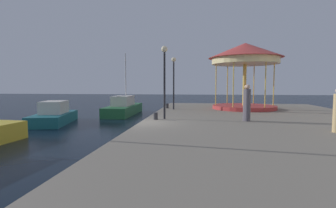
{
  "coord_description": "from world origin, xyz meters",
  "views": [
    {
      "loc": [
        3.08,
        -13.05,
        2.77
      ],
      "look_at": [
        0.84,
        5.49,
        1.36
      ],
      "focal_mm": 27.13,
      "sensor_mm": 36.0,
      "label": 1
    }
  ],
  "objects_px": {
    "lamp_post_near_edge": "(164,69)",
    "person_near_carousel": "(246,104)",
    "sailboat_green": "(124,107)",
    "carousel": "(245,60)",
    "person_far_corner": "(247,104)",
    "lamp_post_mid_promenade": "(174,74)",
    "bollard_north": "(167,106)",
    "bollard_center": "(156,116)",
    "motorboat_teal": "(54,115)"
  },
  "relations": [
    {
      "from": "lamp_post_mid_promenade",
      "to": "bollard_north",
      "type": "bearing_deg",
      "value": 122.98
    },
    {
      "from": "carousel",
      "to": "lamp_post_mid_promenade",
      "type": "bearing_deg",
      "value": -169.13
    },
    {
      "from": "bollard_center",
      "to": "person_near_carousel",
      "type": "xyz_separation_m",
      "value": [
        5.01,
        0.07,
        0.73
      ]
    },
    {
      "from": "bollard_north",
      "to": "person_near_carousel",
      "type": "relative_size",
      "value": 0.2
    },
    {
      "from": "lamp_post_mid_promenade",
      "to": "bollard_north",
      "type": "relative_size",
      "value": 10.39
    },
    {
      "from": "carousel",
      "to": "lamp_post_mid_promenade",
      "type": "height_order",
      "value": "carousel"
    },
    {
      "from": "motorboat_teal",
      "to": "carousel",
      "type": "height_order",
      "value": "carousel"
    },
    {
      "from": "lamp_post_near_edge",
      "to": "bollard_center",
      "type": "distance_m",
      "value": 2.73
    },
    {
      "from": "lamp_post_near_edge",
      "to": "person_far_corner",
      "type": "relative_size",
      "value": 2.11
    },
    {
      "from": "person_near_carousel",
      "to": "carousel",
      "type": "bearing_deg",
      "value": 81.09
    },
    {
      "from": "lamp_post_mid_promenade",
      "to": "bollard_center",
      "type": "height_order",
      "value": "lamp_post_mid_promenade"
    },
    {
      "from": "lamp_post_near_edge",
      "to": "person_near_carousel",
      "type": "bearing_deg",
      "value": -3.53
    },
    {
      "from": "bollard_center",
      "to": "lamp_post_near_edge",
      "type": "bearing_deg",
      "value": 36.81
    },
    {
      "from": "carousel",
      "to": "bollard_north",
      "type": "height_order",
      "value": "carousel"
    },
    {
      "from": "carousel",
      "to": "person_far_corner",
      "type": "height_order",
      "value": "carousel"
    },
    {
      "from": "bollard_north",
      "to": "person_far_corner",
      "type": "xyz_separation_m",
      "value": [
        5.27,
        -7.06,
        0.74
      ]
    },
    {
      "from": "bollard_center",
      "to": "bollard_north",
      "type": "bearing_deg",
      "value": 91.71
    },
    {
      "from": "motorboat_teal",
      "to": "lamp_post_near_edge",
      "type": "height_order",
      "value": "lamp_post_near_edge"
    },
    {
      "from": "motorboat_teal",
      "to": "bollard_center",
      "type": "xyz_separation_m",
      "value": [
        7.91,
        -2.87,
        0.42
      ]
    },
    {
      "from": "lamp_post_near_edge",
      "to": "person_far_corner",
      "type": "distance_m",
      "value": 5.0
    },
    {
      "from": "lamp_post_mid_promenade",
      "to": "person_far_corner",
      "type": "relative_size",
      "value": 2.09
    },
    {
      "from": "bollard_center",
      "to": "person_far_corner",
      "type": "bearing_deg",
      "value": 0.11
    },
    {
      "from": "sailboat_green",
      "to": "person_far_corner",
      "type": "height_order",
      "value": "sailboat_green"
    },
    {
      "from": "motorboat_teal",
      "to": "lamp_post_mid_promenade",
      "type": "height_order",
      "value": "lamp_post_mid_promenade"
    },
    {
      "from": "motorboat_teal",
      "to": "bollard_north",
      "type": "bearing_deg",
      "value": 28.58
    },
    {
      "from": "bollard_north",
      "to": "person_near_carousel",
      "type": "xyz_separation_m",
      "value": [
        5.22,
        -7.0,
        0.73
      ]
    },
    {
      "from": "sailboat_green",
      "to": "carousel",
      "type": "relative_size",
      "value": 1.17
    },
    {
      "from": "sailboat_green",
      "to": "bollard_center",
      "type": "relative_size",
      "value": 17.24
    },
    {
      "from": "sailboat_green",
      "to": "carousel",
      "type": "distance_m",
      "value": 11.56
    },
    {
      "from": "motorboat_teal",
      "to": "person_far_corner",
      "type": "relative_size",
      "value": 2.69
    },
    {
      "from": "carousel",
      "to": "lamp_post_near_edge",
      "type": "relative_size",
      "value": 1.41
    },
    {
      "from": "lamp_post_mid_promenade",
      "to": "bollard_north",
      "type": "distance_m",
      "value": 2.9
    },
    {
      "from": "lamp_post_near_edge",
      "to": "person_near_carousel",
      "type": "xyz_separation_m",
      "value": [
        4.55,
        -0.28,
        -1.94
      ]
    },
    {
      "from": "carousel",
      "to": "bollard_north",
      "type": "distance_m",
      "value": 7.38
    },
    {
      "from": "person_far_corner",
      "to": "sailboat_green",
      "type": "bearing_deg",
      "value": 137.45
    },
    {
      "from": "bollard_center",
      "to": "person_far_corner",
      "type": "distance_m",
      "value": 5.11
    },
    {
      "from": "bollard_center",
      "to": "person_far_corner",
      "type": "xyz_separation_m",
      "value": [
        5.06,
        0.01,
        0.74
      ]
    },
    {
      "from": "sailboat_green",
      "to": "person_far_corner",
      "type": "xyz_separation_m",
      "value": [
        9.61,
        -8.82,
        1.08
      ]
    },
    {
      "from": "sailboat_green",
      "to": "person_near_carousel",
      "type": "relative_size",
      "value": 3.48
    },
    {
      "from": "bollard_center",
      "to": "person_near_carousel",
      "type": "distance_m",
      "value": 5.06
    },
    {
      "from": "motorboat_teal",
      "to": "bollard_north",
      "type": "distance_m",
      "value": 8.78
    },
    {
      "from": "lamp_post_mid_promenade",
      "to": "bollard_center",
      "type": "distance_m",
      "value": 6.65
    },
    {
      "from": "carousel",
      "to": "lamp_post_mid_promenade",
      "type": "xyz_separation_m",
      "value": [
        -5.7,
        -1.09,
        -1.12
      ]
    },
    {
      "from": "lamp_post_near_edge",
      "to": "person_near_carousel",
      "type": "height_order",
      "value": "lamp_post_near_edge"
    },
    {
      "from": "sailboat_green",
      "to": "bollard_north",
      "type": "xyz_separation_m",
      "value": [
        4.34,
        -1.76,
        0.34
      ]
    },
    {
      "from": "motorboat_teal",
      "to": "lamp_post_near_edge",
      "type": "relative_size",
      "value": 1.28
    },
    {
      "from": "bollard_north",
      "to": "lamp_post_near_edge",
      "type": "bearing_deg",
      "value": -84.28
    },
    {
      "from": "motorboat_teal",
      "to": "carousel",
      "type": "bearing_deg",
      "value": 17.04
    },
    {
      "from": "carousel",
      "to": "bollard_center",
      "type": "distance_m",
      "value": 10.16
    },
    {
      "from": "sailboat_green",
      "to": "lamp_post_near_edge",
      "type": "bearing_deg",
      "value": -59.42
    }
  ]
}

